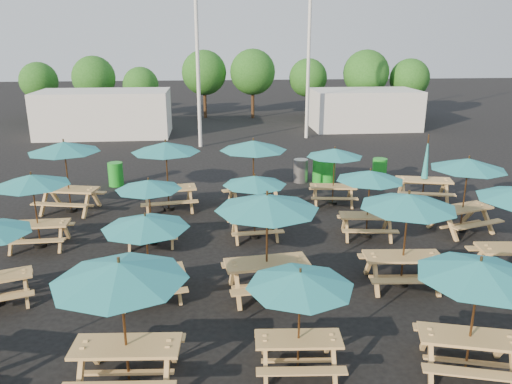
{
  "coord_description": "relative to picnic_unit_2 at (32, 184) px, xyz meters",
  "views": [
    {
      "loc": [
        -1.47,
        -14.11,
        5.99
      ],
      "look_at": [
        0.0,
        1.5,
        1.1
      ],
      "focal_mm": 35.0,
      "sensor_mm": 36.0,
      "label": 1
    }
  ],
  "objects": [
    {
      "name": "picnic_unit_2",
      "position": [
        0.0,
        0.0,
        0.0
      ],
      "size": [
        2.23,
        2.23,
        2.25
      ],
      "rotation": [
        0.0,
        0.0,
        0.03
      ],
      "color": "tan",
      "rests_on": "ground"
    },
    {
      "name": "tree_4",
      "position": [
        8.49,
        24.1,
        1.5
      ],
      "size": [
        3.41,
        3.41,
        5.17
      ],
      "color": "#382314",
      "rests_on": "ground"
    },
    {
      "name": "picnic_unit_8",
      "position": [
        6.65,
        -6.41,
        -0.18
      ],
      "size": [
        2.1,
        2.1,
        2.04
      ],
      "rotation": [
        0.0,
        0.0,
        -0.07
      ],
      "color": "tan",
      "rests_on": "ground"
    },
    {
      "name": "picnic_unit_3",
      "position": [
        0.1,
        3.16,
        0.27
      ],
      "size": [
        2.94,
        2.94,
        2.56
      ],
      "rotation": [
        0.0,
        0.0,
        -0.22
      ],
      "color": "tan",
      "rests_on": "ground"
    },
    {
      "name": "tree_5",
      "position": [
        12.81,
        24.52,
        1.01
      ],
      "size": [
        2.94,
        2.94,
        4.45
      ],
      "color": "#382314",
      "rests_on": "ground"
    },
    {
      "name": "mast_1",
      "position": [
        11.09,
        15.84,
        4.04
      ],
      "size": [
        0.2,
        0.2,
        12.0
      ],
      "primitive_type": "cylinder",
      "color": "silver",
      "rests_on": "ground"
    },
    {
      "name": "tree_7",
      "position": [
        20.22,
        22.77,
        1.03
      ],
      "size": [
        2.95,
        2.95,
        4.48
      ],
      "color": "#382314",
      "rests_on": "ground"
    },
    {
      "name": "picnic_unit_9",
      "position": [
        6.39,
        -3.45,
        0.26
      ],
      "size": [
        2.7,
        2.7,
        2.55
      ],
      "rotation": [
        0.0,
        0.0,
        0.11
      ],
      "color": "tan",
      "rests_on": "ground"
    },
    {
      "name": "tree_2",
      "position": [
        0.2,
        23.5,
        0.66
      ],
      "size": [
        2.59,
        2.59,
        3.93
      ],
      "color": "#382314",
      "rests_on": "ground"
    },
    {
      "name": "picnic_unit_13",
      "position": [
        9.82,
        -3.34,
        0.16
      ],
      "size": [
        2.5,
        2.5,
        2.43
      ],
      "rotation": [
        0.0,
        0.0,
        -0.07
      ],
      "color": "tan",
      "rests_on": "ground"
    },
    {
      "name": "picnic_unit_5",
      "position": [
        3.6,
        -3.41,
        -0.12
      ],
      "size": [
        2.38,
        2.38,
        2.11
      ],
      "rotation": [
        0.0,
        0.0,
        0.19
      ],
      "color": "tan",
      "rests_on": "ground"
    },
    {
      "name": "picnic_unit_18",
      "position": [
        13.08,
        0.03,
        0.15
      ],
      "size": [
        2.92,
        2.92,
        2.43
      ],
      "rotation": [
        0.0,
        0.0,
        0.3
      ],
      "color": "tan",
      "rests_on": "ground"
    },
    {
      "name": "tree_6",
      "position": [
        16.82,
        22.74,
        1.46
      ],
      "size": [
        3.38,
        3.38,
        5.13
      ],
      "color": "#382314",
      "rests_on": "ground"
    },
    {
      "name": "waste_bin_4",
      "position": [
        12.39,
        5.98,
        -1.47
      ],
      "size": [
        0.62,
        0.62,
        0.99
      ],
      "primitive_type": "cylinder",
      "color": "#1B9925",
      "rests_on": "ground"
    },
    {
      "name": "waste_bin_2",
      "position": [
        9.79,
        6.06,
        -1.47
      ],
      "size": [
        0.62,
        0.62,
        0.99
      ],
      "primitive_type": "cylinder",
      "color": "#1B9925",
      "rests_on": "ground"
    },
    {
      "name": "tree_1",
      "position": [
        -3.15,
        23.75,
        1.19
      ],
      "size": [
        3.11,
        3.11,
        4.72
      ],
      "color": "#382314",
      "rests_on": "ground"
    },
    {
      "name": "waste_bin_0",
      "position": [
        1.16,
        6.33,
        -1.47
      ],
      "size": [
        0.62,
        0.62,
        0.99
      ],
      "primitive_type": "cylinder",
      "color": "#1B9925",
      "rests_on": "ground"
    },
    {
      "name": "picnic_unit_10",
      "position": [
        6.43,
        0.08,
        -0.2
      ],
      "size": [
        2.09,
        2.09,
        2.02
      ],
      "rotation": [
        0.0,
        0.0,
        0.08
      ],
      "color": "tan",
      "rests_on": "ground"
    },
    {
      "name": "waste_bin_3",
      "position": [
        10.11,
        5.96,
        -1.47
      ],
      "size": [
        0.62,
        0.62,
        0.99
      ],
      "primitive_type": "cylinder",
      "color": "#1B9925",
      "rests_on": "ground"
    },
    {
      "name": "event_tent_0",
      "position": [
        -1.41,
        17.84,
        -0.56
      ],
      "size": [
        8.0,
        4.0,
        2.8
      ],
      "primitive_type": "cube",
      "color": "silver",
      "rests_on": "ground"
    },
    {
      "name": "picnic_unit_11",
      "position": [
        6.65,
        3.04,
        0.22
      ],
      "size": [
        2.89,
        2.89,
        2.51
      ],
      "rotation": [
        0.0,
        0.0,
        0.23
      ],
      "color": "tan",
      "rests_on": "ground"
    },
    {
      "name": "picnic_unit_12",
      "position": [
        9.75,
        -6.77,
        0.04
      ],
      "size": [
        2.72,
        2.72,
        2.29
      ],
      "rotation": [
        0.0,
        0.0,
        -0.27
      ],
      "color": "tan",
      "rests_on": "ground"
    },
    {
      "name": "picnic_unit_19",
      "position": [
        13.14,
        3.15,
        -0.91
      ],
      "size": [
        2.35,
        2.16,
        2.57
      ],
      "rotation": [
        0.0,
        0.0,
        -0.23
      ],
      "color": "tan",
      "rests_on": "ground"
    },
    {
      "name": "mast_0",
      "position": [
        4.59,
        13.84,
        4.04
      ],
      "size": [
        0.2,
        0.2,
        12.0
      ],
      "primitive_type": "cylinder",
      "color": "silver",
      "rests_on": "ground"
    },
    {
      "name": "waste_bin_1",
      "position": [
        8.97,
        6.16,
        -1.47
      ],
      "size": [
        0.62,
        0.62,
        0.99
      ],
      "primitive_type": "cylinder",
      "color": "gray",
      "rests_on": "ground"
    },
    {
      "name": "picnic_unit_15",
      "position": [
        9.63,
        3.07,
        -0.09
      ],
      "size": [
        2.32,
        2.32,
        2.15
      ],
      "rotation": [
        0.0,
        0.0,
        -0.13
      ],
      "color": "tan",
      "rests_on": "ground"
    },
    {
      "name": "event_tent_1",
      "position": [
        15.59,
        18.84,
        -0.66
      ],
      "size": [
        7.0,
        4.0,
        2.6
      ],
      "primitive_type": "cube",
      "color": "silver",
      "rests_on": "ground"
    },
    {
      "name": "picnic_unit_4",
      "position": [
        3.55,
        -6.52,
        0.15
      ],
      "size": [
        2.49,
        2.49,
        2.43
      ],
      "rotation": [
        0.0,
        0.0,
        -0.07
      ],
      "color": "tan",
      "rests_on": "ground"
    },
    {
      "name": "tree_3",
      "position": [
        4.84,
        24.56,
        1.44
      ],
      "size": [
        3.36,
        3.36,
        5.09
      ],
      "color": "#382314",
      "rests_on": "ground"
    },
    {
      "name": "ground",
      "position": [
        6.59,
        -0.16,
        -1.96
      ],
      "size": [
        120.0,
        120.0,
        0.0
      ],
      "primitive_type": "plane",
      "color": "black",
      "rests_on": "ground"
    },
    {
      "name": "picnic_unit_14",
      "position": [
        9.92,
        -0.13,
        -0.08
      ],
      "size": [
        2.33,
        2.33,
        2.16
      ],
      "rotation": [
        0.0,
        0.0,
        -0.13
      ],
      "color": "tan",
      "rests_on": "ground"
    },
    {
      "name": "picnic_unit_6",
      "position": [
        3.3,
        -0.1,
        -0.19
      ],
      "size": [
        2.01,
        2.01,
        2.03
      ],
      "rotation": [
        0.0,
        0.0,
        0.03
      ],
      "color": "tan",
      "rests_on": "ground"
    },
    {
      "name": "picnic_unit_7",
      "position": [
        3.58,
        3.0,
        0.23
      ],
      "size": [
        2.73,
        2.73,
        2.52
      ],
      "rotation": [
        0.0,
        0.0,
        0.14
      ],
      "color": "tan",
      "rests_on": "ground"
    },
    {
      "name": "tree_0",
      "position": [
        -7.48,
        25.09,
        0.87
      ],
      "size": [
        2.8,
        2.8,
        4.24
      ],
      "color": "#382314",
      "rests_on": "ground"
    }
  ]
}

